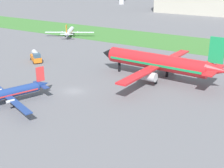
{
  "coord_description": "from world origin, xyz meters",
  "views": [
    {
      "loc": [
        42.56,
        -50.66,
        25.75
      ],
      "look_at": [
        9.34,
        1.91,
        3.0
      ],
      "focal_mm": 48.98,
      "sensor_mm": 36.0,
      "label": 1
    }
  ],
  "objects_px": {
    "airplane_taxiing_turboprop": "(70,31)",
    "airplane_foreground_turboprop": "(6,94)",
    "airplane_midfield_jet": "(158,62)",
    "fuel_truck_near_gate": "(36,57)"
  },
  "relations": [
    {
      "from": "airplane_taxiing_turboprop",
      "to": "airplane_foreground_turboprop",
      "type": "relative_size",
      "value": 0.86
    },
    {
      "from": "airplane_midfield_jet",
      "to": "fuel_truck_near_gate",
      "type": "height_order",
      "value": "airplane_midfield_jet"
    },
    {
      "from": "airplane_midfield_jet",
      "to": "airplane_foreground_turboprop",
      "type": "relative_size",
      "value": 1.64
    },
    {
      "from": "airplane_taxiing_turboprop",
      "to": "airplane_foreground_turboprop",
      "type": "xyz_separation_m",
      "value": [
        34.91,
        -62.05,
        0.17
      ]
    },
    {
      "from": "airplane_midfield_jet",
      "to": "airplane_foreground_turboprop",
      "type": "distance_m",
      "value": 37.0
    },
    {
      "from": "airplane_midfield_jet",
      "to": "fuel_truck_near_gate",
      "type": "relative_size",
      "value": 5.26
    },
    {
      "from": "airplane_taxiing_turboprop",
      "to": "fuel_truck_near_gate",
      "type": "distance_m",
      "value": 38.97
    },
    {
      "from": "airplane_taxiing_turboprop",
      "to": "airplane_foreground_turboprop",
      "type": "distance_m",
      "value": 71.2
    },
    {
      "from": "airplane_taxiing_turboprop",
      "to": "fuel_truck_near_gate",
      "type": "bearing_deg",
      "value": 173.52
    },
    {
      "from": "airplane_foreground_turboprop",
      "to": "fuel_truck_near_gate",
      "type": "relative_size",
      "value": 3.2
    }
  ]
}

